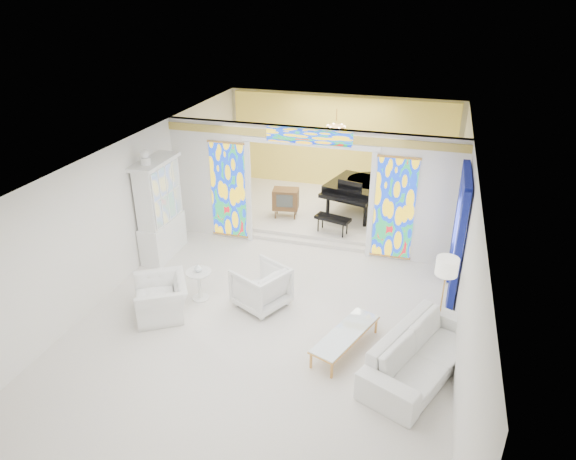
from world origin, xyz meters
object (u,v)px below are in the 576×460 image
(armchair_left, at_px, (161,298))
(grand_piano, at_px, (364,187))
(china_cabinet, at_px, (160,210))
(coffee_table, at_px, (346,334))
(armchair_right, at_px, (261,287))
(sofa, at_px, (422,353))
(tv_console, at_px, (286,199))

(armchair_left, relative_size, grand_piano, 0.39)
(china_cabinet, bearing_deg, coffee_table, -25.53)
(armchair_right, distance_m, grand_piano, 5.03)
(armchair_right, bearing_deg, sofa, 97.89)
(armchair_right, distance_m, coffee_table, 2.11)
(sofa, bearing_deg, grand_piano, 41.44)
(grand_piano, bearing_deg, armchair_right, -90.15)
(grand_piano, bearing_deg, sofa, -57.27)
(armchair_left, xyz_separation_m, armchair_right, (1.78, 0.83, 0.07))
(sofa, bearing_deg, tv_console, 60.90)
(armchair_right, xyz_separation_m, grand_piano, (1.29, 4.84, 0.49))
(china_cabinet, xyz_separation_m, sofa, (6.17, -2.51, -0.79))
(china_cabinet, xyz_separation_m, armchair_left, (1.17, -2.23, -0.80))
(armchair_right, height_order, grand_piano, grand_piano)
(armchair_left, bearing_deg, sofa, 54.56)
(sofa, distance_m, tv_console, 6.40)
(china_cabinet, relative_size, tv_console, 3.44)
(armchair_left, height_order, sofa, sofa)
(china_cabinet, bearing_deg, armchair_left, -62.28)
(china_cabinet, xyz_separation_m, tv_console, (2.28, 2.57, -0.48))
(china_cabinet, bearing_deg, tv_console, 48.43)
(coffee_table, xyz_separation_m, tv_console, (-2.57, 4.89, 0.36))
(armchair_left, distance_m, sofa, 5.00)
(tv_console, bearing_deg, china_cabinet, -140.87)
(armchair_left, xyz_separation_m, tv_console, (1.11, 4.80, 0.33))
(tv_console, bearing_deg, grand_piano, 14.48)
(armchair_left, height_order, coffee_table, armchair_left)
(armchair_left, xyz_separation_m, sofa, (5.00, -0.28, 0.01))
(china_cabinet, bearing_deg, armchair_right, -25.43)
(china_cabinet, xyz_separation_m, armchair_right, (2.95, -1.40, -0.74))
(grand_piano, bearing_deg, coffee_table, -69.20)
(grand_piano, bearing_deg, armchair_left, -103.66)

